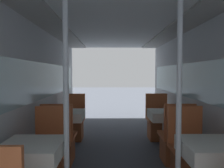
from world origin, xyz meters
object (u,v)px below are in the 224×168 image
object	(u,v)px
support_pole_right_0	(179,107)
chair_left_far_1	(73,126)
dining_table_right_1	(166,117)
dining_table_left_0	(32,155)
dining_table_left_1	(67,118)
chair_left_near_1	(60,145)
chair_right_near_1	(176,145)
chair_right_far_0	(189,159)
chair_left_far_0	(49,160)
dining_table_right_0	(212,154)
chair_right_far_1	(158,126)
support_pole_left_0	(66,107)

from	to	relation	value
support_pole_right_0	chair_left_far_1	bearing A→B (deg)	120.93
dining_table_right_1	dining_table_left_0	bearing A→B (deg)	-134.77
dining_table_left_1	chair_left_near_1	size ratio (longest dim) A/B	0.75
chair_left_far_1	support_pole_right_0	xyz separation A→B (m)	(1.45, -2.43, 0.78)
dining_table_left_1	chair_right_near_1	bearing A→B (deg)	-18.90
dining_table_left_1	chair_right_near_1	size ratio (longest dim) A/B	0.75
chair_left_far_1	chair_right_far_0	xyz separation A→B (m)	(1.80, -1.81, 0.00)
dining_table_left_0	chair_right_near_1	bearing A→B (deg)	33.64
chair_left_far_1	support_pole_right_0	world-z (taller)	support_pole_right_0
dining_table_left_0	chair_right_far_0	bearing A→B (deg)	18.90
chair_left_far_0	dining_table_right_0	bearing A→B (deg)	161.10
dining_table_left_0	dining_table_right_1	distance (m)	2.55
chair_left_far_1	chair_right_far_1	bearing A→B (deg)	-180.00
support_pole_right_0	dining_table_right_1	xyz separation A→B (m)	(0.34, 1.81, -0.48)
chair_left_far_0	chair_right_far_0	size ratio (longest dim) A/B	1.00
chair_left_far_1	chair_right_far_0	bearing A→B (deg)	134.77
dining_table_left_0	chair_right_near_1	size ratio (longest dim) A/B	0.75
dining_table_left_0	chair_left_near_1	world-z (taller)	chair_left_near_1
chair_left_far_0	dining_table_left_1	distance (m)	1.23
dining_table_left_0	chair_left_far_0	size ratio (longest dim) A/B	0.75
dining_table_right_1	chair_right_near_1	distance (m)	0.69
chair_right_near_1	chair_right_far_1	distance (m)	1.23
support_pole_left_0	chair_left_near_1	xyz separation A→B (m)	(-0.34, 1.20, -0.78)
chair_left_near_1	dining_table_left_0	bearing A→B (deg)	-90.00
dining_table_left_0	chair_left_near_1	distance (m)	1.23
dining_table_left_0	dining_table_right_0	world-z (taller)	same
chair_left_near_1	chair_left_far_1	size ratio (longest dim) A/B	1.00
dining_table_left_1	support_pole_left_0	bearing A→B (deg)	-79.28
chair_left_near_1	chair_right_far_0	xyz separation A→B (m)	(1.80, -0.58, 0.00)
chair_left_far_1	chair_right_far_1	xyz separation A→B (m)	(1.80, 0.00, 0.00)
dining_table_right_0	chair_right_far_0	distance (m)	0.69
support_pole_right_0	chair_right_near_1	bearing A→B (deg)	74.00
dining_table_right_0	dining_table_left_0	bearing A→B (deg)	180.00
chair_right_far_0	dining_table_right_1	world-z (taller)	chair_right_far_0
chair_left_far_0	support_pole_left_0	bearing A→B (deg)	119.13
chair_right_far_0	chair_right_far_1	size ratio (longest dim) A/B	1.00
dining_table_left_0	dining_table_right_0	bearing A→B (deg)	0.00
support_pole_right_0	support_pole_left_0	bearing A→B (deg)	180.00
chair_left_near_1	chair_right_near_1	bearing A→B (deg)	0.00
support_pole_right_0	dining_table_right_1	world-z (taller)	support_pole_right_0
chair_left_near_1	dining_table_right_0	size ratio (longest dim) A/B	1.34
dining_table_left_0	chair_left_far_0	world-z (taller)	chair_left_far_0
chair_right_far_0	support_pole_right_0	bearing A→B (deg)	60.87
chair_left_near_1	chair_right_far_1	xyz separation A→B (m)	(1.80, 1.23, 0.00)
chair_right_far_1	chair_right_near_1	bearing A→B (deg)	90.00
chair_left_far_0	chair_right_near_1	size ratio (longest dim) A/B	1.00
chair_right_far_1	support_pole_right_0	bearing A→B (deg)	81.96
chair_left_near_1	chair_right_near_1	world-z (taller)	same
chair_right_far_0	chair_right_near_1	distance (m)	0.58
support_pole_left_0	dining_table_left_1	xyz separation A→B (m)	(-0.34, 1.81, -0.48)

